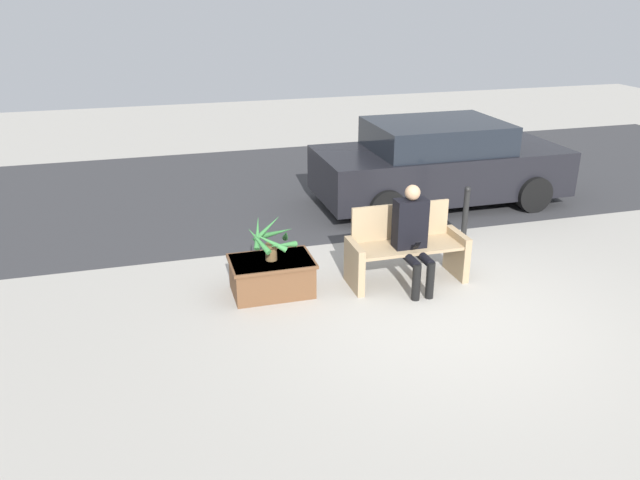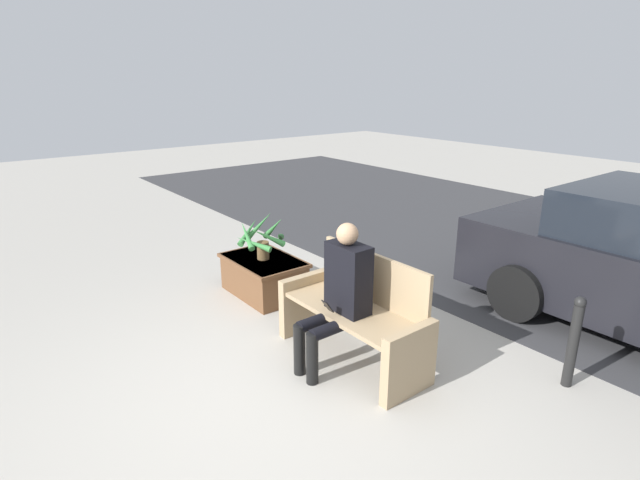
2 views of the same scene
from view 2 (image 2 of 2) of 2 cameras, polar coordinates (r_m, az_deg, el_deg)
name	(u,v)px [view 2 (image 2 of 2)]	position (r m, az deg, el deg)	size (l,w,h in m)	color
ground_plane	(279,397)	(4.25, -4.69, -17.49)	(30.00, 30.00, 0.00)	#ADA89E
road_surface	(588,258)	(8.13, 28.26, -1.78)	(20.00, 6.00, 0.01)	#38383A
bench	(356,314)	(4.56, 4.13, -8.39)	(1.50, 0.57, 0.97)	tan
person_seated	(340,290)	(4.33, 2.33, -5.71)	(0.40, 0.63, 1.31)	black
planter_box	(264,275)	(5.96, -6.43, -3.98)	(1.01, 0.68, 0.44)	brown
potted_plant	(262,237)	(5.79, -6.69, 0.32)	(0.61, 0.64, 0.53)	brown
bollard_post	(574,340)	(4.65, 27.01, -10.19)	(0.09, 0.09, 0.81)	black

